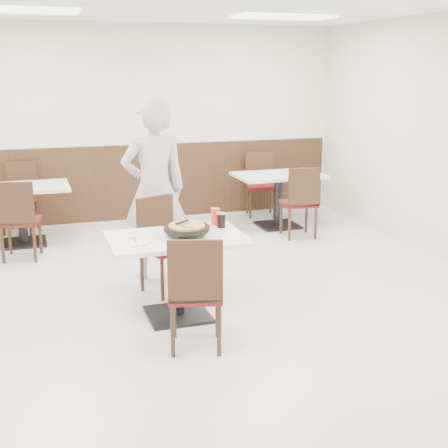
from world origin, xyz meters
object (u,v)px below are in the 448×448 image
object	(u,v)px
main_table	(177,277)
bg_chair_left_far	(19,198)
pizza	(187,228)
bg_chair_left_near	(20,219)
bg_table_left	(22,215)
chair_far	(166,246)
bg_table_right	(278,200)
pizza_pan	(187,231)
cola_glass	(221,221)
diner_person	(154,190)
bg_chair_right_near	(299,202)
side_plate	(137,242)
chair_near	(196,291)
red_cup	(215,216)
bg_chair_right_far	(261,185)

from	to	relation	value
main_table	bg_chair_left_far	bearing A→B (deg)	110.58
pizza	bg_chair_left_near	xyz separation A→B (m)	(-1.43, 2.25, -0.34)
bg_table_left	chair_far	bearing A→B (deg)	-59.16
chair_far	bg_chair_left_far	xyz separation A→B (m)	(-1.38, 2.88, 0.00)
bg_chair_left_near	bg_table_right	xyz separation A→B (m)	(3.46, 0.48, -0.10)
chair_far	pizza_pan	size ratio (longest dim) A/B	2.50
bg_table_left	bg_chair_left_near	distance (m)	0.66
main_table	bg_chair_left_near	size ratio (longest dim) A/B	1.26
main_table	pizza	world-z (taller)	pizza
cola_glass	diner_person	bearing A→B (deg)	113.40
bg_chair_left_near	bg_chair_right_near	size ratio (longest dim) A/B	1.00
side_plate	bg_table_right	bearing A→B (deg)	48.98
cola_glass	bg_chair_left_far	bearing A→B (deg)	118.25
chair_near	bg_chair_left_far	bearing A→B (deg)	122.66
red_cup	bg_chair_left_near	bearing A→B (deg)	131.96
bg_chair_right_near	bg_chair_right_far	distance (m)	1.26
chair_far	bg_chair_right_far	distance (m)	3.47
main_table	cola_glass	distance (m)	0.67
main_table	chair_far	bearing A→B (deg)	85.45
pizza	bg_chair_left_far	size ratio (longest dim) A/B	0.32
pizza_pan	bg_chair_right_far	xyz separation A→B (m)	(2.04, 3.44, -0.32)
main_table	side_plate	distance (m)	0.54
bg_chair_left_near	chair_far	bearing A→B (deg)	-37.57
main_table	diner_person	distance (m)	1.30
cola_glass	bg_chair_right_far	size ratio (longest dim) A/B	0.14
pizza	red_cup	world-z (taller)	red_cup
red_cup	cola_glass	bearing A→B (deg)	-81.29
red_cup	bg_chair_left_near	xyz separation A→B (m)	(-1.78, 1.98, -0.35)
main_table	side_plate	xyz separation A→B (m)	(-0.37, -0.11, 0.38)
pizza_pan	bg_table_left	xyz separation A→B (m)	(-1.40, 2.94, -0.42)
diner_person	cola_glass	bearing A→B (deg)	108.31
main_table	bg_chair_right_near	xyz separation A→B (m)	(2.18, 2.17, 0.10)
bg_chair_left_near	bg_chair_right_near	distance (m)	3.50
pizza_pan	side_plate	world-z (taller)	pizza_pan
chair_near	diner_person	distance (m)	1.89
chair_far	bg_chair_left_far	bearing A→B (deg)	-86.47
bg_chair_right_near	cola_glass	bearing A→B (deg)	-125.24
red_cup	bg_chair_right_far	size ratio (longest dim) A/B	0.17
pizza	bg_table_right	xyz separation A→B (m)	(2.03, 2.73, -0.44)
pizza	bg_chair_right_far	size ratio (longest dim) A/B	0.32
pizza	red_cup	bearing A→B (deg)	37.81
chair_near	bg_table_right	world-z (taller)	chair_near
bg_table_right	pizza_pan	bearing A→B (deg)	-126.41
bg_chair_left_far	bg_chair_right_far	xyz separation A→B (m)	(3.46, -0.11, 0.00)
side_plate	bg_table_left	distance (m)	3.21
bg_chair_right_far	pizza_pan	bearing A→B (deg)	72.40
bg_chair_right_far	side_plate	bearing A→B (deg)	67.90
chair_near	diner_person	world-z (taller)	diner_person
bg_chair_right_far	chair_far	bearing A→B (deg)	66.22
bg_chair_left_far	bg_chair_right_far	world-z (taller)	same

